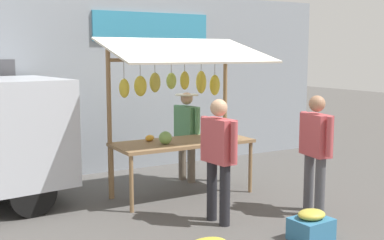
{
  "coord_description": "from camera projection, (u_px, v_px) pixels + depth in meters",
  "views": [
    {
      "loc": [
        3.64,
        6.69,
        2.25
      ],
      "look_at": [
        0.0,
        0.3,
        1.25
      ],
      "focal_mm": 45.92,
      "sensor_mm": 36.0,
      "label": 1
    }
  ],
  "objects": [
    {
      "name": "ground_plane",
      "position": [
        183.0,
        195.0,
        7.85
      ],
      "size": [
        40.0,
        40.0,
        0.0
      ],
      "primitive_type": "plane",
      "color": "#514F4C"
    },
    {
      "name": "market_stall",
      "position": [
        180.0,
        97.0,
        7.68
      ],
      "size": [
        2.5,
        1.46,
        2.5
      ],
      "color": "olive",
      "rests_on": "ground"
    },
    {
      "name": "shopper_with_shopping_bag",
      "position": [
        316.0,
        145.0,
        6.86
      ],
      "size": [
        0.3,
        0.7,
        1.68
      ],
      "rotation": [
        0.0,
        0.0,
        -1.73
      ],
      "color": "#4C4C51",
      "rests_on": "ground"
    },
    {
      "name": "shopper_with_ponytail",
      "position": [
        219.0,
        152.0,
        6.45
      ],
      "size": [
        0.27,
        0.7,
        1.66
      ],
      "rotation": [
        0.0,
        0.0,
        -1.46
      ],
      "color": "#232328",
      "rests_on": "ground"
    },
    {
      "name": "produce_crate_near",
      "position": [
        311.0,
        226.0,
        5.95
      ],
      "size": [
        0.5,
        0.42,
        0.38
      ],
      "color": "teal",
      "rests_on": "ground"
    },
    {
      "name": "street_backdrop",
      "position": [
        126.0,
        82.0,
        9.48
      ],
      "size": [
        9.0,
        0.3,
        3.4
      ],
      "color": "#8C939E",
      "rests_on": "ground"
    },
    {
      "name": "vendor_with_sunhat",
      "position": [
        187.0,
        129.0,
        8.61
      ],
      "size": [
        0.41,
        0.68,
        1.58
      ],
      "rotation": [
        0.0,
        0.0,
        1.72
      ],
      "color": "#726656",
      "rests_on": "ground"
    }
  ]
}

